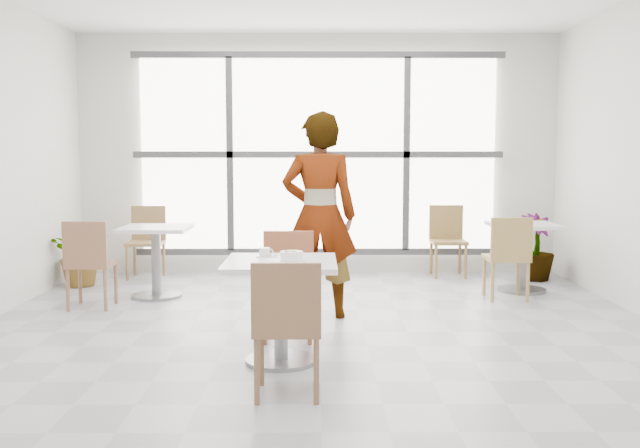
{
  "coord_description": "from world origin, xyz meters",
  "views": [
    {
      "loc": [
        -0.03,
        -5.51,
        1.52
      ],
      "look_at": [
        0.0,
        -0.3,
        1.0
      ],
      "focal_mm": 40.1,
      "sensor_mm": 36.0,
      "label": 1
    }
  ],
  "objects_px": {
    "main_table": "(281,292)",
    "bg_table_left": "(156,251)",
    "bg_table_right": "(523,247)",
    "plant_left": "(83,254)",
    "coffee_cup": "(265,253)",
    "bg_chair_left_far": "(147,237)",
    "bg_chair_left_near": "(89,258)",
    "chair_near": "(287,320)",
    "bg_chair_right_near": "(508,252)",
    "oatmeal_bowl": "(292,257)",
    "bg_chair_right_far": "(447,235)",
    "person": "(319,215)",
    "chair_far": "(288,277)",
    "plant_right": "(536,247)"
  },
  "relations": [
    {
      "from": "bg_table_left",
      "to": "bg_chair_right_near",
      "type": "height_order",
      "value": "bg_chair_right_near"
    },
    {
      "from": "bg_chair_left_near",
      "to": "bg_chair_right_near",
      "type": "xyz_separation_m",
      "value": [
        4.19,
        0.39,
        0.0
      ]
    },
    {
      "from": "main_table",
      "to": "bg_chair_right_near",
      "type": "bearing_deg",
      "value": 44.3
    },
    {
      "from": "chair_far",
      "to": "plant_left",
      "type": "height_order",
      "value": "chair_far"
    },
    {
      "from": "plant_left",
      "to": "bg_table_left",
      "type": "bearing_deg",
      "value": -33.27
    },
    {
      "from": "chair_near",
      "to": "bg_table_left",
      "type": "relative_size",
      "value": 1.16
    },
    {
      "from": "coffee_cup",
      "to": "bg_table_right",
      "type": "height_order",
      "value": "coffee_cup"
    },
    {
      "from": "person",
      "to": "plant_left",
      "type": "xyz_separation_m",
      "value": [
        -2.7,
        1.56,
        -0.58
      ]
    },
    {
      "from": "bg_chair_left_far",
      "to": "plant_left",
      "type": "xyz_separation_m",
      "value": [
        -0.6,
        -0.58,
        -0.13
      ]
    },
    {
      "from": "coffee_cup",
      "to": "bg_chair_right_far",
      "type": "relative_size",
      "value": 0.18
    },
    {
      "from": "plant_right",
      "to": "main_table",
      "type": "bearing_deg",
      "value": -130.57
    },
    {
      "from": "plant_right",
      "to": "bg_chair_right_far",
      "type": "bearing_deg",
      "value": 161.12
    },
    {
      "from": "bg_chair_left_far",
      "to": "bg_chair_right_near",
      "type": "height_order",
      "value": "same"
    },
    {
      "from": "coffee_cup",
      "to": "plant_right",
      "type": "distance_m",
      "value": 4.4
    },
    {
      "from": "main_table",
      "to": "bg_chair_right_near",
      "type": "height_order",
      "value": "bg_chair_right_near"
    },
    {
      "from": "main_table",
      "to": "plant_left",
      "type": "height_order",
      "value": "main_table"
    },
    {
      "from": "main_table",
      "to": "bg_table_left",
      "type": "relative_size",
      "value": 1.07
    },
    {
      "from": "coffee_cup",
      "to": "bg_chair_left_far",
      "type": "distance_m",
      "value": 3.83
    },
    {
      "from": "person",
      "to": "bg_chair_left_far",
      "type": "height_order",
      "value": "person"
    },
    {
      "from": "bg_chair_right_far",
      "to": "plant_left",
      "type": "relative_size",
      "value": 1.18
    },
    {
      "from": "bg_chair_left_near",
      "to": "bg_chair_right_near",
      "type": "height_order",
      "value": "same"
    },
    {
      "from": "bg_table_left",
      "to": "bg_chair_left_near",
      "type": "distance_m",
      "value": 0.79
    },
    {
      "from": "chair_near",
      "to": "bg_chair_right_near",
      "type": "xyz_separation_m",
      "value": [
        2.16,
        2.96,
        0.0
      ]
    },
    {
      "from": "main_table",
      "to": "coffee_cup",
      "type": "relative_size",
      "value": 5.03
    },
    {
      "from": "bg_table_left",
      "to": "bg_table_right",
      "type": "bearing_deg",
      "value": 4.33
    },
    {
      "from": "bg_chair_left_near",
      "to": "bg_chair_right_far",
      "type": "height_order",
      "value": "same"
    },
    {
      "from": "oatmeal_bowl",
      "to": "bg_chair_right_far",
      "type": "xyz_separation_m",
      "value": [
        1.8,
        3.83,
        -0.29
      ]
    },
    {
      "from": "bg_table_left",
      "to": "bg_chair_left_far",
      "type": "relative_size",
      "value": 0.86
    },
    {
      "from": "bg_table_left",
      "to": "bg_table_right",
      "type": "xyz_separation_m",
      "value": [
        3.96,
        0.3,
        0.0
      ]
    },
    {
      "from": "bg_chair_left_near",
      "to": "chair_near",
      "type": "bearing_deg",
      "value": 128.24
    },
    {
      "from": "coffee_cup",
      "to": "bg_chair_right_near",
      "type": "bearing_deg",
      "value": 40.3
    },
    {
      "from": "chair_near",
      "to": "chair_far",
      "type": "relative_size",
      "value": 1.0
    },
    {
      "from": "main_table",
      "to": "oatmeal_bowl",
      "type": "bearing_deg",
      "value": -54.09
    },
    {
      "from": "chair_near",
      "to": "bg_table_left",
      "type": "height_order",
      "value": "chair_near"
    },
    {
      "from": "bg_table_right",
      "to": "bg_chair_right_near",
      "type": "relative_size",
      "value": 0.86
    },
    {
      "from": "bg_table_right",
      "to": "plant_right",
      "type": "height_order",
      "value": "plant_right"
    },
    {
      "from": "chair_near",
      "to": "bg_chair_right_far",
      "type": "distance_m",
      "value": 4.84
    },
    {
      "from": "chair_near",
      "to": "plant_left",
      "type": "bearing_deg",
      "value": -56.8
    },
    {
      "from": "main_table",
      "to": "coffee_cup",
      "type": "xyz_separation_m",
      "value": [
        -0.12,
        0.18,
        0.26
      ]
    },
    {
      "from": "bg_chair_left_near",
      "to": "bg_chair_left_far",
      "type": "relative_size",
      "value": 1.0
    },
    {
      "from": "bg_table_right",
      "to": "plant_right",
      "type": "bearing_deg",
      "value": 62.66
    },
    {
      "from": "chair_far",
      "to": "coffee_cup",
      "type": "distance_m",
      "value": 0.64
    },
    {
      "from": "chair_far",
      "to": "oatmeal_bowl",
      "type": "bearing_deg",
      "value": -86.13
    },
    {
      "from": "chair_far",
      "to": "coffee_cup",
      "type": "xyz_separation_m",
      "value": [
        -0.15,
        -0.56,
        0.28
      ]
    },
    {
      "from": "bg_chair_left_near",
      "to": "plant_left",
      "type": "distance_m",
      "value": 1.32
    },
    {
      "from": "bg_chair_left_near",
      "to": "bg_chair_right_far",
      "type": "xyz_separation_m",
      "value": [
        3.84,
        1.92,
        0.0
      ]
    },
    {
      "from": "chair_near",
      "to": "oatmeal_bowl",
      "type": "height_order",
      "value": "chair_near"
    },
    {
      "from": "bg_table_right",
      "to": "plant_right",
      "type": "xyz_separation_m",
      "value": [
        0.36,
        0.69,
        -0.09
      ]
    },
    {
      "from": "oatmeal_bowl",
      "to": "bg_chair_right_far",
      "type": "distance_m",
      "value": 4.24
    },
    {
      "from": "chair_near",
      "to": "bg_table_right",
      "type": "xyz_separation_m",
      "value": [
        2.45,
        3.46,
        -0.01
      ]
    }
  ]
}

